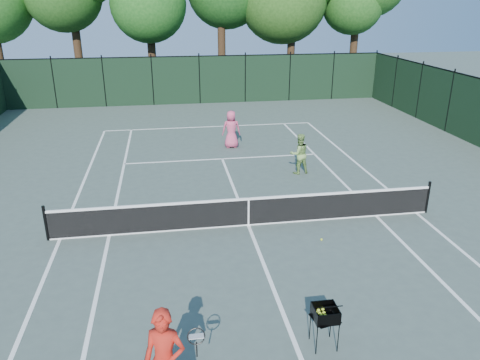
{
  "coord_description": "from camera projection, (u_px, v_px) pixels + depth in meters",
  "views": [
    {
      "loc": [
        -2.28,
        -12.53,
        6.42
      ],
      "look_at": [
        -0.1,
        1.0,
        1.1
      ],
      "focal_mm": 35.0,
      "sensor_mm": 36.0,
      "label": 1
    }
  ],
  "objects": [
    {
      "name": "sideline_singles_left",
      "position": [
        109.0,
        235.0,
        13.58
      ],
      "size": [
        0.1,
        23.77,
        0.01
      ],
      "primitive_type": "cube",
      "color": "white",
      "rests_on": "ground"
    },
    {
      "name": "player_pink",
      "position": [
        231.0,
        129.0,
        21.35
      ],
      "size": [
        0.86,
        0.58,
        1.72
      ],
      "rotation": [
        0.0,
        0.0,
        3.1
      ],
      "color": "#CD486E",
      "rests_on": "ground"
    },
    {
      "name": "player_green",
      "position": [
        299.0,
        154.0,
        18.17
      ],
      "size": [
        0.85,
        0.71,
        1.6
      ],
      "rotation": [
        0.0,
        0.0,
        3.28
      ],
      "color": "#7BA552",
      "rests_on": "ground"
    },
    {
      "name": "ground",
      "position": [
        248.0,
        225.0,
        14.2
      ],
      "size": [
        90.0,
        90.0,
        0.0
      ],
      "primitive_type": "plane",
      "color": "#43524A",
      "rests_on": "ground"
    },
    {
      "name": "ball_hopper",
      "position": [
        325.0,
        314.0,
        9.01
      ],
      "size": [
        0.56,
        0.56,
        0.9
      ],
      "rotation": [
        0.0,
        0.0,
        0.22
      ],
      "color": "black",
      "rests_on": "ground"
    },
    {
      "name": "center_service_line",
      "position": [
        248.0,
        225.0,
        14.2
      ],
      "size": [
        0.1,
        12.8,
        0.01
      ],
      "primitive_type": "cube",
      "color": "white",
      "rests_on": "ground"
    },
    {
      "name": "sideline_singles_right",
      "position": [
        376.0,
        216.0,
        14.81
      ],
      "size": [
        0.1,
        23.77,
        0.01
      ],
      "primitive_type": "cube",
      "color": "white",
      "rests_on": "ground"
    },
    {
      "name": "loose_ball_midcourt",
      "position": [
        321.0,
        239.0,
        13.29
      ],
      "size": [
        0.07,
        0.07,
        0.07
      ],
      "primitive_type": "sphere",
      "color": "#BAD52B",
      "rests_on": "ground"
    },
    {
      "name": "sideline_doubles_right",
      "position": [
        416.0,
        213.0,
        15.01
      ],
      "size": [
        0.1,
        23.77,
        0.01
      ],
      "primitive_type": "cube",
      "color": "white",
      "rests_on": "ground"
    },
    {
      "name": "tennis_net",
      "position": [
        248.0,
        211.0,
        14.03
      ],
      "size": [
        11.69,
        0.09,
        1.06
      ],
      "color": "black",
      "rests_on": "ground"
    },
    {
      "name": "sideline_doubles_left",
      "position": [
        60.0,
        239.0,
        13.38
      ],
      "size": [
        0.1,
        23.77,
        0.01
      ],
      "primitive_type": "cube",
      "color": "white",
      "rests_on": "ground"
    },
    {
      "name": "baseline_far",
      "position": [
        210.0,
        127.0,
        25.13
      ],
      "size": [
        10.97,
        0.1,
        0.01
      ],
      "primitive_type": "cube",
      "color": "white",
      "rests_on": "ground"
    },
    {
      "name": "service_line_far",
      "position": [
        222.0,
        159.0,
        20.09
      ],
      "size": [
        8.23,
        0.1,
        0.01
      ],
      "primitive_type": "cube",
      "color": "white",
      "rests_on": "ground"
    },
    {
      "name": "fence_far",
      "position": [
        200.0,
        80.0,
        30.22
      ],
      "size": [
        24.0,
        0.05,
        3.0
      ],
      "primitive_type": "cube",
      "color": "black",
      "rests_on": "ground"
    }
  ]
}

